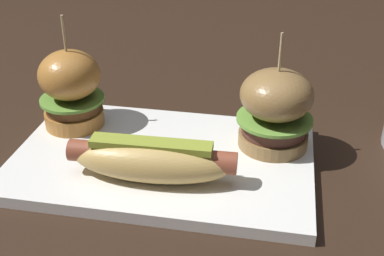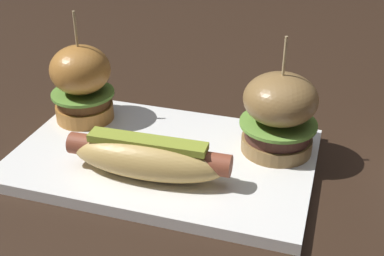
# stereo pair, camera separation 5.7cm
# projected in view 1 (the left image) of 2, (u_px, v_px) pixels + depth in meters

# --- Properties ---
(ground_plane) EXTENTS (3.00, 3.00, 0.00)m
(ground_plane) POSITION_uv_depth(u_px,v_px,m) (163.00, 165.00, 0.61)
(ground_plane) COLOR black
(platter_main) EXTENTS (0.35, 0.22, 0.01)m
(platter_main) POSITION_uv_depth(u_px,v_px,m) (163.00, 160.00, 0.60)
(platter_main) COLOR white
(platter_main) RESTS_ON ground
(hot_dog) EXTENTS (0.18, 0.06, 0.05)m
(hot_dog) POSITION_uv_depth(u_px,v_px,m) (154.00, 159.00, 0.55)
(hot_dog) COLOR tan
(hot_dog) RESTS_ON platter_main
(slider_left) EXTENTS (0.08, 0.08, 0.15)m
(slider_left) POSITION_uv_depth(u_px,v_px,m) (71.00, 88.00, 0.64)
(slider_left) COLOR #B27433
(slider_left) RESTS_ON platter_main
(slider_right) EXTENTS (0.09, 0.09, 0.14)m
(slider_right) POSITION_uv_depth(u_px,v_px,m) (275.00, 109.00, 0.60)
(slider_right) COLOR olive
(slider_right) RESTS_ON platter_main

